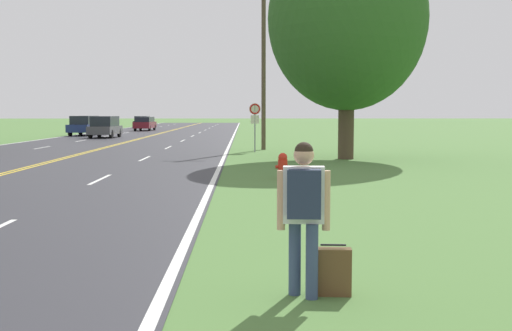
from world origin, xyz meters
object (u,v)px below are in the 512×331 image
object	(u,v)px
car_dark_grey_suv_mid_near	(105,126)
car_maroon_suv_receding	(145,123)
suitcase	(333,272)
traffic_sign	(255,115)
fire_hydrant	(283,166)
hitchhiker_person	(304,203)
car_dark_blue_suv_mid_far	(85,125)
tree_behind_sign	(347,19)
car_black_hatchback_distant	(142,122)

from	to	relation	value
car_dark_grey_suv_mid_near	car_maroon_suv_receding	size ratio (longest dim) A/B	0.90
suitcase	traffic_sign	xyz separation A→B (m)	(-0.47, 26.52, 1.66)
suitcase	fire_hydrant	size ratio (longest dim) A/B	0.73
hitchhiker_person	fire_hydrant	bearing A→B (deg)	1.94
suitcase	traffic_sign	world-z (taller)	traffic_sign
suitcase	car_dark_blue_suv_mid_far	world-z (taller)	car_dark_blue_suv_mid_far
suitcase	fire_hydrant	distance (m)	12.97
fire_hydrant	car_dark_grey_suv_mid_near	distance (m)	34.72
tree_behind_sign	fire_hydrant	bearing A→B (deg)	-111.52
car_black_hatchback_distant	hitchhiker_person	bearing A→B (deg)	-170.49
car_black_hatchback_distant	traffic_sign	bearing A→B (deg)	-165.50
car_maroon_suv_receding	car_dark_grey_suv_mid_near	bearing A→B (deg)	-178.45
car_dark_blue_suv_mid_far	car_maroon_suv_receding	world-z (taller)	car_dark_blue_suv_mid_far
traffic_sign	car_maroon_suv_receding	xyz separation A→B (m)	(-11.73, 38.51, -1.10)
hitchhiker_person	suitcase	xyz separation A→B (m)	(0.35, 0.10, -0.82)
car_dark_blue_suv_mid_far	fire_hydrant	bearing A→B (deg)	-154.79
car_black_hatchback_distant	suitcase	bearing A→B (deg)	-170.22
suitcase	car_dark_blue_suv_mid_far	xyz separation A→B (m)	(-15.32, 50.41, 0.66)
fire_hydrant	traffic_sign	world-z (taller)	traffic_sign
hitchhiker_person	fire_hydrant	distance (m)	13.10
suitcase	hitchhiker_person	bearing A→B (deg)	109.77
fire_hydrant	hitchhiker_person	bearing A→B (deg)	-92.40
suitcase	car_dark_blue_suv_mid_far	size ratio (longest dim) A/B	0.12
car_dark_grey_suv_mid_near	car_maroon_suv_receding	bearing A→B (deg)	2.05
hitchhiker_person	car_black_hatchback_distant	world-z (taller)	hitchhiker_person
suitcase	traffic_sign	bearing A→B (deg)	5.35
fire_hydrant	car_dark_grey_suv_mid_near	size ratio (longest dim) A/B	0.19
suitcase	car_maroon_suv_receding	world-z (taller)	car_maroon_suv_receding
car_dark_blue_suv_mid_far	car_maroon_suv_receding	bearing A→B (deg)	-9.36
car_black_hatchback_distant	tree_behind_sign	bearing A→B (deg)	-163.05
tree_behind_sign	suitcase	bearing A→B (deg)	-99.38
fire_hydrant	tree_behind_sign	xyz separation A→B (m)	(3.35, 8.51, 5.80)
tree_behind_sign	car_maroon_suv_receding	xyz separation A→B (m)	(-15.75, 43.56, -5.38)
traffic_sign	car_dark_grey_suv_mid_near	distance (m)	22.29
fire_hydrant	car_dark_grey_suv_mid_near	bearing A→B (deg)	111.28
tree_behind_sign	car_dark_blue_suv_mid_far	distance (m)	34.95
traffic_sign	suitcase	bearing A→B (deg)	-88.99
hitchhiker_person	tree_behind_sign	size ratio (longest dim) A/B	0.17
suitcase	tree_behind_sign	bearing A→B (deg)	-5.04
car_maroon_suv_receding	hitchhiker_person	bearing A→B (deg)	-167.55
hitchhiker_person	car_dark_grey_suv_mid_near	distance (m)	46.99
traffic_sign	car_black_hatchback_distant	size ratio (longest dim) A/B	0.72
fire_hydrant	car_maroon_suv_receding	world-z (taller)	car_maroon_suv_receding
car_dark_grey_suv_mid_near	hitchhiker_person	bearing A→B (deg)	-162.49
traffic_sign	car_black_hatchback_distant	distance (m)	53.50
hitchhiker_person	car_dark_blue_suv_mid_far	bearing A→B (deg)	20.85
car_dark_blue_suv_mid_far	tree_behind_sign	bearing A→B (deg)	-144.19
hitchhiker_person	car_maroon_suv_receding	bearing A→B (deg)	14.65
traffic_sign	tree_behind_sign	world-z (taller)	tree_behind_sign
hitchhiker_person	car_maroon_suv_receding	xyz separation A→B (m)	(-11.85, 65.13, -0.26)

